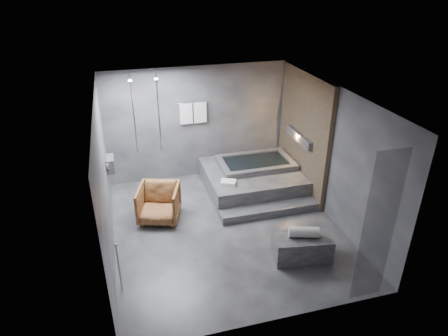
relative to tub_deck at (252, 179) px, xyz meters
name	(u,v)px	position (x,y,z in m)	size (l,w,h in m)	color
room	(243,145)	(-0.65, -1.21, 1.48)	(5.00, 5.04, 2.82)	#2C2C2E
tub_deck	(252,179)	(0.00, 0.00, 0.00)	(2.20, 2.00, 0.50)	#313133
tub_step	(269,210)	(0.00, -1.18, -0.16)	(2.20, 0.36, 0.18)	#313133
concrete_bench	(302,247)	(0.04, -2.69, -0.02)	(1.03, 0.57, 0.46)	#303033
driftwood_chair	(159,203)	(-2.32, -0.74, 0.14)	(0.82, 0.85, 0.77)	#4D2913
rolled_towel	(304,232)	(0.05, -2.69, 0.31)	(0.19, 0.19, 0.54)	silver
deck_towel	(228,183)	(-0.75, -0.54, 0.29)	(0.32, 0.24, 0.09)	white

